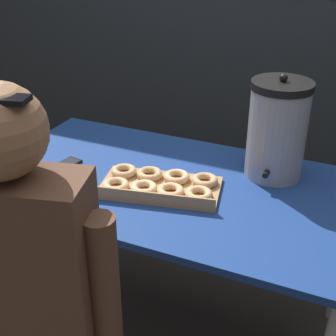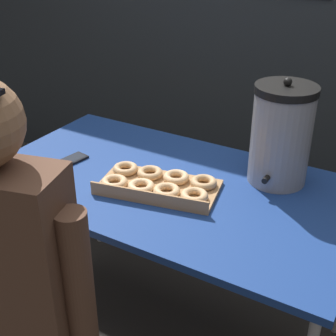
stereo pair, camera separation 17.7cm
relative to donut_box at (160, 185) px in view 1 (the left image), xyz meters
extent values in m
plane|color=#2D2B28|center=(0.00, 0.07, -0.78)|extent=(12.00, 12.00, 0.00)
cube|color=navy|center=(0.00, 0.07, -0.03)|extent=(1.43, 0.80, 0.03)
cylinder|color=#ADADB2|center=(-0.66, 0.42, -0.42)|extent=(0.03, 0.03, 0.73)
cube|color=tan|center=(0.00, 0.00, -0.01)|extent=(0.48, 0.32, 0.02)
cube|color=tan|center=(0.02, -0.11, 0.01)|extent=(0.43, 0.10, 0.04)
torus|color=#E0B27F|center=(-0.14, -0.08, 0.01)|extent=(0.11, 0.11, 0.03)
torus|color=#EDBF8C|center=(-0.04, -0.06, 0.01)|extent=(0.14, 0.14, 0.03)
torus|color=#DFB17E|center=(0.06, -0.04, 0.01)|extent=(0.14, 0.14, 0.03)
torus|color=#DDAF7C|center=(0.16, -0.02, 0.01)|extent=(0.10, 0.10, 0.03)
torus|color=tan|center=(-0.17, 0.03, 0.01)|extent=(0.13, 0.13, 0.03)
torus|color=tan|center=(-0.06, 0.05, 0.01)|extent=(0.13, 0.13, 0.03)
torus|color=#E5B784|center=(0.04, 0.07, 0.01)|extent=(0.10, 0.10, 0.03)
torus|color=tan|center=(0.15, 0.08, 0.01)|extent=(0.14, 0.14, 0.03)
cylinder|color=#939399|center=(0.35, 0.29, 0.15)|extent=(0.22, 0.22, 0.35)
cylinder|color=black|center=(0.35, 0.29, 0.34)|extent=(0.23, 0.23, 0.03)
sphere|color=black|center=(0.35, 0.29, 0.37)|extent=(0.03, 0.03, 0.03)
cylinder|color=black|center=(0.35, 0.18, 0.04)|extent=(0.02, 0.06, 0.02)
cube|color=black|center=(-0.43, 0.01, -0.02)|extent=(0.09, 0.14, 0.01)
cube|color=#2D333D|center=(-0.43, 0.01, -0.01)|extent=(0.08, 0.13, 0.00)
cube|color=brown|center=(-0.10, -0.64, 0.03)|extent=(0.41, 0.26, 0.63)
cylinder|color=brown|center=(0.11, -0.59, 0.00)|extent=(0.08, 0.08, 0.50)
camera|label=1|loc=(0.63, -1.36, 0.87)|focal=50.00mm
camera|label=2|loc=(0.79, -1.28, 0.87)|focal=50.00mm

